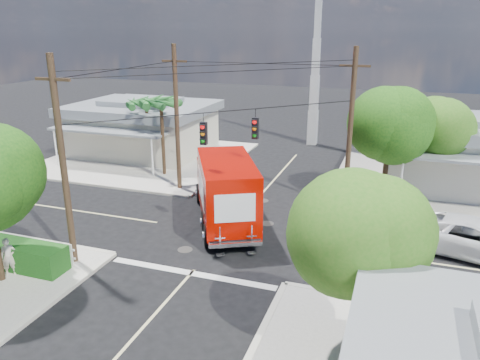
% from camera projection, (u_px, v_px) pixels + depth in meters
% --- Properties ---
extents(ground, '(120.00, 120.00, 0.00)m').
position_uv_depth(ground, '(227.00, 233.00, 23.67)').
color(ground, black).
rests_on(ground, ground).
extents(sidewalk_ne, '(14.12, 14.12, 0.14)m').
position_uv_depth(sidewalk_ne, '(445.00, 188.00, 30.01)').
color(sidewalk_ne, '#A7A297').
rests_on(sidewalk_ne, ground).
extents(sidewalk_nw, '(14.12, 14.12, 0.14)m').
position_uv_depth(sidewalk_nw, '(147.00, 158.00, 36.79)').
color(sidewalk_nw, '#A7A297').
rests_on(sidewalk_nw, ground).
extents(road_markings, '(32.00, 32.00, 0.01)m').
position_uv_depth(road_markings, '(216.00, 245.00, 22.35)').
color(road_markings, beige).
rests_on(road_markings, ground).
extents(building_ne, '(11.80, 10.20, 4.50)m').
position_uv_depth(building_ne, '(476.00, 152.00, 29.78)').
color(building_ne, silver).
rests_on(building_ne, sidewalk_ne).
extents(building_nw, '(10.80, 10.20, 4.30)m').
position_uv_depth(building_nw, '(143.00, 126.00, 37.89)').
color(building_nw, beige).
rests_on(building_nw, sidewalk_nw).
extents(radio_tower, '(0.80, 0.80, 17.00)m').
position_uv_depth(radio_tower, '(315.00, 79.00, 39.68)').
color(radio_tower, silver).
rests_on(radio_tower, ground).
extents(tree_ne_front, '(4.21, 4.14, 6.66)m').
position_uv_depth(tree_ne_front, '(390.00, 124.00, 25.99)').
color(tree_ne_front, '#422D1C').
rests_on(tree_ne_front, sidewalk_ne).
extents(tree_ne_back, '(3.77, 3.66, 5.82)m').
position_uv_depth(tree_ne_back, '(437.00, 130.00, 27.33)').
color(tree_ne_back, '#422D1C').
rests_on(tree_ne_back, sidewalk_ne).
extents(tree_se, '(3.67, 3.54, 5.62)m').
position_uv_depth(tree_se, '(362.00, 238.00, 13.72)').
color(tree_se, '#422D1C').
rests_on(tree_se, sidewalk_se).
extents(palm_nw_front, '(3.01, 3.08, 5.59)m').
position_uv_depth(palm_nw_front, '(161.00, 104.00, 31.15)').
color(palm_nw_front, '#422D1C').
rests_on(palm_nw_front, sidewalk_nw).
extents(palm_nw_back, '(3.01, 3.08, 5.19)m').
position_uv_depth(palm_nw_back, '(146.00, 104.00, 33.24)').
color(palm_nw_back, '#422D1C').
rests_on(palm_nw_back, sidewalk_nw).
extents(utility_poles, '(12.00, 10.68, 9.00)m').
position_uv_depth(utility_poles, '(209.00, 134.00, 24.13)').
color(utility_poles, '#473321').
rests_on(utility_poles, ground).
extents(picket_fence, '(5.94, 0.06, 1.00)m').
position_uv_depth(picket_fence, '(19.00, 245.00, 20.86)').
color(picket_fence, silver).
rests_on(picket_fence, sidewalk_sw).
extents(hedge_sw, '(6.20, 1.20, 1.10)m').
position_uv_depth(hedge_sw, '(2.00, 252.00, 20.20)').
color(hedge_sw, '#124714').
rests_on(hedge_sw, sidewalk_sw).
extents(vending_boxes, '(1.90, 0.50, 1.10)m').
position_uv_depth(vending_boxes, '(370.00, 195.00, 26.99)').
color(vending_boxes, red).
rests_on(vending_boxes, sidewalk_ne).
extents(delivery_truck, '(5.97, 8.48, 3.59)m').
position_uv_depth(delivery_truck, '(225.00, 190.00, 24.44)').
color(delivery_truck, black).
rests_on(delivery_truck, ground).
extents(parked_car, '(6.51, 4.10, 1.68)m').
position_uv_depth(parked_car, '(475.00, 238.00, 21.18)').
color(parked_car, silver).
rests_on(parked_car, ground).
extents(pedestrian, '(0.71, 0.69, 1.63)m').
position_uv_depth(pedestrian, '(9.00, 257.00, 19.16)').
color(pedestrian, beige).
rests_on(pedestrian, sidewalk_sw).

